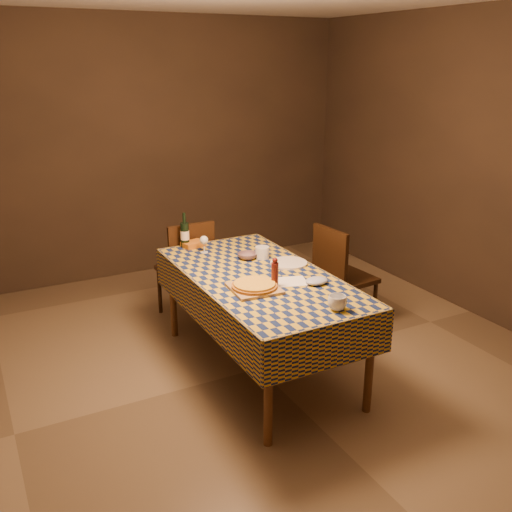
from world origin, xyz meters
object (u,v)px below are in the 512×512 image
dining_table (259,285)px  bowl (247,256)px  pizza (254,285)px  chair_far (187,265)px  wine_bottle (185,234)px  chair_right (339,272)px  white_plate (289,263)px  cutting_board (254,288)px

dining_table → bowl: size_ratio=12.10×
pizza → chair_far: size_ratio=0.38×
dining_table → wine_bottle: 0.91m
chair_far → bowl: bearing=-72.3°
wine_bottle → chair_right: size_ratio=0.31×
wine_bottle → chair_right: 1.35m
dining_table → white_plate: size_ratio=6.54×
cutting_board → wine_bottle: 1.10m
cutting_board → bowl: bowl is taller
bowl → chair_right: bearing=-3.3°
white_plate → chair_right: bearing=17.8°
cutting_board → pizza: size_ratio=0.90×
bowl → chair_right: chair_right is taller
pizza → dining_table: bearing=55.4°
dining_table → cutting_board: bearing=-124.6°
cutting_board → wine_bottle: bearing=94.1°
chair_right → wine_bottle: bearing=154.6°
dining_table → white_plate: (0.31, 0.10, 0.08)m
dining_table → cutting_board: (-0.16, -0.23, 0.09)m
dining_table → cutting_board: cutting_board is taller
chair_far → wine_bottle: bearing=-113.2°
pizza → bowl: (0.24, 0.59, -0.01)m
wine_bottle → white_plate: bearing=-54.3°
white_plate → wine_bottle: bearing=125.7°
cutting_board → pizza: 0.02m
dining_table → wine_bottle: (-0.24, 0.86, 0.19)m
bowl → white_plate: (0.23, -0.25, -0.02)m
cutting_board → pizza: (0.00, 0.00, 0.02)m
wine_bottle → chair_right: (1.18, -0.56, -0.36)m
chair_right → bowl: bearing=176.7°
bowl → chair_far: (-0.23, 0.72, -0.27)m
chair_right → cutting_board: bearing=-154.1°
bowl → wine_bottle: (-0.32, 0.51, 0.09)m
bowl → wine_bottle: size_ratio=0.52×
cutting_board → white_plate: 0.58m
cutting_board → chair_right: size_ratio=0.34×
cutting_board → pizza: pizza is taller
bowl → chair_far: size_ratio=0.16×
pizza → wine_bottle: bearing=94.1°
dining_table → bowl: bearing=76.6°
dining_table → bowl: bowl is taller
white_plate → chair_far: size_ratio=0.30×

